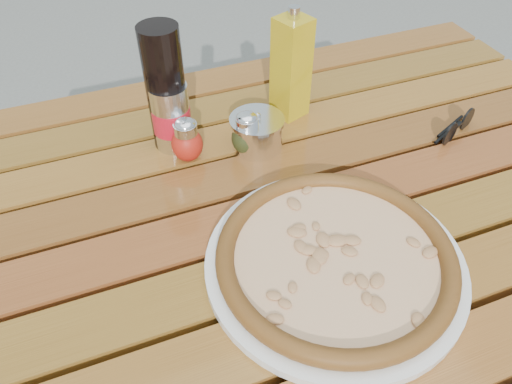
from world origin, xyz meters
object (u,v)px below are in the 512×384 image
object	(u,v)px
table	(260,246)
sunglasses	(457,127)
plate	(335,264)
olive_oil_cruet	(291,68)
oregano_shaker	(247,134)
parmesan_tin	(257,132)
soda_can	(171,117)
pizza	(336,257)
dark_bottle	(166,89)
pepper_shaker	(187,140)

from	to	relation	value
table	sunglasses	distance (m)	0.42
plate	olive_oil_cruet	world-z (taller)	olive_oil_cruet
oregano_shaker	plate	bearing A→B (deg)	-85.37
plate	parmesan_tin	distance (m)	0.29
table	sunglasses	size ratio (longest dim) A/B	13.18
table	soda_can	size ratio (longest dim) A/B	11.67
pizza	parmesan_tin	xyz separation A→B (m)	(-0.00, 0.29, 0.01)
pizza	soda_can	xyz separation A→B (m)	(-0.14, 0.35, 0.04)
plate	pizza	xyz separation A→B (m)	(0.00, 0.00, 0.02)
dark_bottle	pepper_shaker	bearing A→B (deg)	-75.74
oregano_shaker	sunglasses	xyz separation A→B (m)	(0.38, -0.09, -0.02)
plate	pizza	bearing A→B (deg)	0.00
soda_can	parmesan_tin	world-z (taller)	soda_can
pepper_shaker	parmesan_tin	distance (m)	0.12
table	plate	world-z (taller)	plate
table	oregano_shaker	size ratio (longest dim) A/B	17.07
dark_bottle	soda_can	size ratio (longest dim) A/B	1.83
soda_can	parmesan_tin	xyz separation A→B (m)	(0.14, -0.06, -0.03)
pepper_shaker	olive_oil_cruet	bearing A→B (deg)	16.16
pizza	oregano_shaker	world-z (taller)	oregano_shaker
sunglasses	oregano_shaker	bearing A→B (deg)	142.23
plate	soda_can	xyz separation A→B (m)	(-0.14, 0.35, 0.05)
pizza	oregano_shaker	distance (m)	0.29
soda_can	sunglasses	size ratio (longest dim) A/B	1.13
pepper_shaker	olive_oil_cruet	size ratio (longest dim) A/B	0.39
table	soda_can	world-z (taller)	soda_can
dark_bottle	plate	bearing A→B (deg)	-68.95
olive_oil_cruet	parmesan_tin	distance (m)	0.14
oregano_shaker	dark_bottle	size ratio (longest dim) A/B	0.37
oregano_shaker	sunglasses	distance (m)	0.39
soda_can	parmesan_tin	size ratio (longest dim) A/B	1.10
oregano_shaker	dark_bottle	bearing A→B (deg)	147.17
dark_bottle	soda_can	distance (m)	0.05
plate	olive_oil_cruet	size ratio (longest dim) A/B	1.71
olive_oil_cruet	pepper_shaker	bearing A→B (deg)	-163.84
oregano_shaker	sunglasses	world-z (taller)	oregano_shaker
pizza	pepper_shaker	bearing A→B (deg)	112.19
pepper_shaker	sunglasses	world-z (taller)	pepper_shaker
table	parmesan_tin	bearing A→B (deg)	70.57
pizza	olive_oil_cruet	bearing A→B (deg)	75.54
plate	oregano_shaker	size ratio (longest dim) A/B	4.39
plate	oregano_shaker	xyz separation A→B (m)	(-0.02, 0.28, 0.03)
pepper_shaker	olive_oil_cruet	distance (m)	0.24
plate	olive_oil_cruet	bearing A→B (deg)	75.54
soda_can	olive_oil_cruet	bearing A→B (deg)	4.01
soda_can	table	bearing A→B (deg)	-70.33
pizza	parmesan_tin	size ratio (longest dim) A/B	3.92
table	parmesan_tin	distance (m)	0.20
pizza	sunglasses	world-z (taller)	sunglasses
plate	pepper_shaker	distance (m)	0.33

